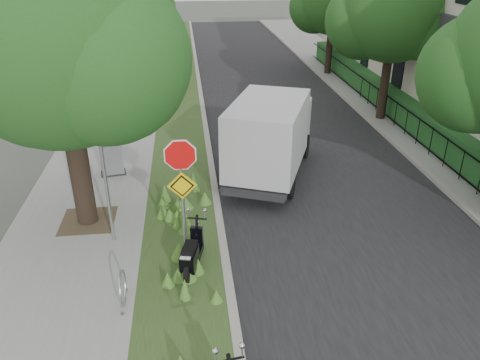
{
  "coord_description": "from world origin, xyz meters",
  "views": [
    {
      "loc": [
        -1.2,
        -8.32,
        6.71
      ],
      "look_at": [
        0.05,
        2.41,
        1.3
      ],
      "focal_mm": 35.0,
      "sensor_mm": 36.0,
      "label": 1
    }
  ],
  "objects_px": {
    "sign_assembly": "(182,179)",
    "utility_cabinet": "(112,159)",
    "scooter_far": "(191,257)",
    "box_truck": "(271,133)"
  },
  "relations": [
    {
      "from": "sign_assembly",
      "to": "scooter_far",
      "type": "relative_size",
      "value": 2.08
    },
    {
      "from": "sign_assembly",
      "to": "utility_cabinet",
      "type": "bearing_deg",
      "value": 114.0
    },
    {
      "from": "sign_assembly",
      "to": "utility_cabinet",
      "type": "distance_m",
      "value": 5.87
    },
    {
      "from": "sign_assembly",
      "to": "utility_cabinet",
      "type": "relative_size",
      "value": 3.12
    },
    {
      "from": "utility_cabinet",
      "to": "sign_assembly",
      "type": "bearing_deg",
      "value": -66.0
    },
    {
      "from": "scooter_far",
      "to": "box_truck",
      "type": "distance_m",
      "value": 5.65
    },
    {
      "from": "sign_assembly",
      "to": "utility_cabinet",
      "type": "xyz_separation_m",
      "value": [
        -2.29,
        5.13,
        -1.71
      ]
    },
    {
      "from": "scooter_far",
      "to": "utility_cabinet",
      "type": "bearing_deg",
      "value": 114.03
    },
    {
      "from": "scooter_far",
      "to": "box_truck",
      "type": "bearing_deg",
      "value": 61.63
    },
    {
      "from": "utility_cabinet",
      "to": "box_truck",
      "type": "bearing_deg",
      "value": -5.57
    }
  ]
}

